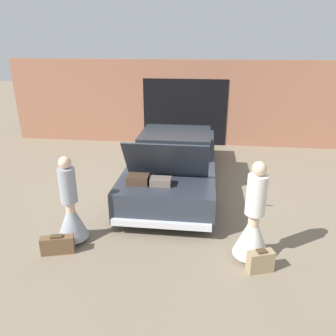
% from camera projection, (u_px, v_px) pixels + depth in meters
% --- Properties ---
extents(ground_plane, '(40.00, 40.00, 0.00)m').
position_uv_depth(ground_plane, '(174.00, 184.00, 8.23)').
color(ground_plane, '#7F705B').
extents(garage_wall_back, '(12.00, 0.14, 2.80)m').
position_uv_depth(garage_wall_back, '(185.00, 104.00, 10.95)').
color(garage_wall_back, '#9E664C').
rests_on(garage_wall_back, ground_plane).
extents(car, '(1.97, 4.81, 1.63)m').
position_uv_depth(car, '(174.00, 162.00, 8.03)').
color(car, '#2D333D').
rests_on(car, ground_plane).
extents(person_left, '(0.55, 0.55, 1.61)m').
position_uv_depth(person_left, '(71.00, 212.00, 5.74)').
color(person_left, beige).
rests_on(person_left, ground_plane).
extents(person_right, '(0.60, 0.60, 1.71)m').
position_uv_depth(person_right, '(253.00, 225.00, 5.25)').
color(person_right, beige).
rests_on(person_right, ground_plane).
extents(suitcase_beside_left_person, '(0.57, 0.30, 0.34)m').
position_uv_depth(suitcase_beside_left_person, '(58.00, 245.00, 5.53)').
color(suitcase_beside_left_person, brown).
rests_on(suitcase_beside_left_person, ground_plane).
extents(suitcase_beside_right_person, '(0.44, 0.30, 0.38)m').
position_uv_depth(suitcase_beside_right_person, '(260.00, 261.00, 5.09)').
color(suitcase_beside_right_person, '#9E8460').
rests_on(suitcase_beside_right_person, ground_plane).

